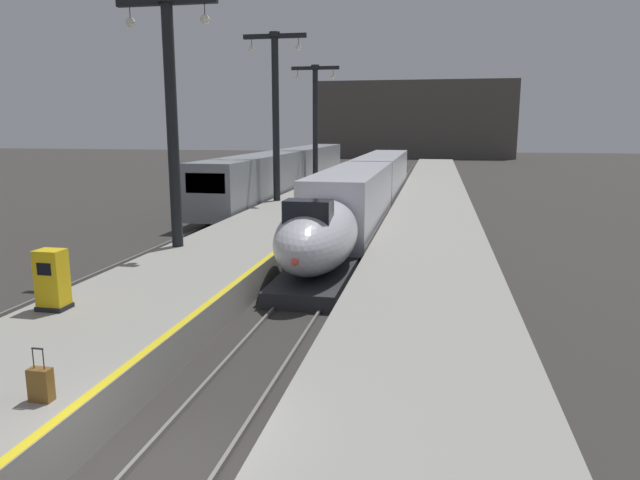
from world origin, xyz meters
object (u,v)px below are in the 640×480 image
station_column_mid (171,100)px  ticket_machine_yellow (52,282)px  station_column_far (276,103)px  rolling_suitcase (41,385)px  station_column_distant (315,113)px  highspeed_train_main (367,190)px  regional_train_adjacent (288,170)px

station_column_mid → ticket_machine_yellow: station_column_mid is taller
station_column_far → station_column_mid: bearing=-90.0°
station_column_far → ticket_machine_yellow: bearing=-89.1°
rolling_suitcase → station_column_far: bearing=97.0°
station_column_mid → station_column_distant: 27.28m
ticket_machine_yellow → station_column_mid: bearing=92.4°
station_column_far → rolling_suitcase: bearing=-83.0°
station_column_mid → station_column_far: size_ratio=0.91×
highspeed_train_main → station_column_far: 7.96m
regional_train_adjacent → station_column_far: size_ratio=3.50×
station_column_mid → highspeed_train_main: bearing=67.7°
regional_train_adjacent → ticket_machine_yellow: size_ratio=22.87×
station_column_far → station_column_distant: 12.32m
station_column_far → ticket_machine_yellow: (0.35, -23.28, -5.45)m
regional_train_adjacent → rolling_suitcase: regional_train_adjacent is taller
regional_train_adjacent → ticket_machine_yellow: regional_train_adjacent is taller
ticket_machine_yellow → rolling_suitcase: bearing=-56.7°
highspeed_train_main → station_column_mid: station_column_mid is taller
ticket_machine_yellow → station_column_distant: bearing=90.6°
regional_train_adjacent → station_column_distant: 5.26m
highspeed_train_main → regional_train_adjacent: (-8.10, 12.13, 0.21)m
station_column_mid → rolling_suitcase: bearing=-75.2°
highspeed_train_main → station_column_distant: size_ratio=3.98×
rolling_suitcase → station_column_distant: bearing=94.9°
station_column_distant → rolling_suitcase: bearing=-85.1°
ticket_machine_yellow → station_column_far: bearing=90.9°
station_column_mid → ticket_machine_yellow: (0.35, -8.32, -4.98)m
station_column_far → station_column_distant: size_ratio=1.08×
highspeed_train_main → station_column_distant: station_column_distant is taller
regional_train_adjacent → highspeed_train_main: bearing=-56.3°
highspeed_train_main → rolling_suitcase: 27.56m
station_column_far → station_column_distant: station_column_far is taller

